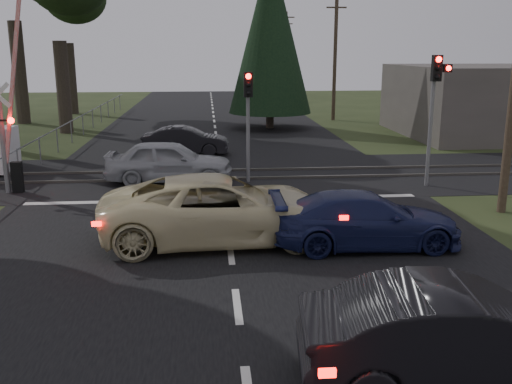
{
  "coord_description": "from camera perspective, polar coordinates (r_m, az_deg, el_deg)",
  "views": [
    {
      "loc": [
        -0.52,
        -10.24,
        4.86
      ],
      "look_at": [
        0.71,
        3.98,
        1.3
      ],
      "focal_mm": 40.0,
      "sensor_mm": 36.0,
      "label": 1
    }
  ],
  "objects": [
    {
      "name": "silver_car",
      "position": [
        21.62,
        -8.68,
        3.02
      ],
      "size": [
        4.77,
        2.07,
        1.6
      ],
      "primitive_type": "imported",
      "rotation": [
        0.0,
        0.0,
        1.53
      ],
      "color": "#A1A4A9",
      "rests_on": "ground"
    },
    {
      "name": "rail_corridor",
      "position": [
        22.77,
        -3.52,
        1.67
      ],
      "size": [
        120.0,
        8.0,
        0.01
      ],
      "primitive_type": "cube",
      "color": "black",
      "rests_on": "ground"
    },
    {
      "name": "traffic_signal_right",
      "position": [
        21.36,
        17.5,
        9.22
      ],
      "size": [
        0.68,
        0.48,
        4.7
      ],
      "color": "slate",
      "rests_on": "ground"
    },
    {
      "name": "conifer_tree",
      "position": [
        36.48,
        1.44,
        15.77
      ],
      "size": [
        5.2,
        5.2,
        11.0
      ],
      "color": "#473D33",
      "rests_on": "ground"
    },
    {
      "name": "stop_line",
      "position": [
        19.07,
        -3.22,
        -0.74
      ],
      "size": [
        13.0,
        0.35,
        0.0
      ],
      "primitive_type": "cube",
      "color": "silver",
      "rests_on": "ground"
    },
    {
      "name": "fence_left",
      "position": [
        33.89,
        -17.36,
        5.12
      ],
      "size": [
        0.1,
        36.0,
        1.2
      ],
      "primitive_type": null,
      "color": "slate",
      "rests_on": "ground"
    },
    {
      "name": "utility_pole_mid",
      "position": [
        41.24,
        7.92,
        13.68
      ],
      "size": [
        1.8,
        0.26,
        9.0
      ],
      "color": "#4C3D2D",
      "rests_on": "ground"
    },
    {
      "name": "blue_sedan",
      "position": [
        14.65,
        10.88,
        -2.76
      ],
      "size": [
        4.82,
        2.0,
        1.39
      ],
      "primitive_type": "imported",
      "rotation": [
        0.0,
        0.0,
        1.56
      ],
      "color": "#181E49",
      "rests_on": "ground"
    },
    {
      "name": "road",
      "position": [
        20.82,
        -3.37,
        0.49
      ],
      "size": [
        14.0,
        100.0,
        0.01
      ],
      "primitive_type": "cube",
      "color": "black",
      "rests_on": "ground"
    },
    {
      "name": "crossing_signal",
      "position": [
        21.32,
        -23.47,
        5.3
      ],
      "size": [
        1.62,
        0.38,
        6.96
      ],
      "color": "slate",
      "rests_on": "ground"
    },
    {
      "name": "ground",
      "position": [
        11.35,
        -1.88,
        -11.36
      ],
      "size": [
        120.0,
        120.0,
        0.0
      ],
      "primitive_type": "plane",
      "color": "#263216",
      "rests_on": "ground"
    },
    {
      "name": "dark_hatchback",
      "position": [
        9.05,
        20.14,
        -13.64
      ],
      "size": [
        4.93,
        2.12,
        1.58
      ],
      "primitive_type": "imported",
      "rotation": [
        0.0,
        0.0,
        1.48
      ],
      "color": "black",
      "rests_on": "ground"
    },
    {
      "name": "utility_pole_far",
      "position": [
        65.86,
        3.02,
        13.86
      ],
      "size": [
        1.8,
        0.26,
        9.0
      ],
      "color": "#4C3D2D",
      "rests_on": "ground"
    },
    {
      "name": "dark_car_far",
      "position": [
        27.39,
        -7.05,
        5.09
      ],
      "size": [
        4.16,
        1.71,
        1.34
      ],
      "primitive_type": "imported",
      "rotation": [
        0.0,
        0.0,
        1.5
      ],
      "color": "black",
      "rests_on": "ground"
    },
    {
      "name": "rail_near",
      "position": [
        21.98,
        -3.47,
        1.34
      ],
      "size": [
        120.0,
        0.12,
        0.1
      ],
      "primitive_type": "cube",
      "color": "#59544C",
      "rests_on": "ground"
    },
    {
      "name": "rail_far",
      "position": [
        23.54,
        -3.57,
        2.19
      ],
      "size": [
        120.0,
        0.12,
        0.1
      ],
      "primitive_type": "cube",
      "color": "#59544C",
      "rests_on": "ground"
    },
    {
      "name": "cream_coupe",
      "position": [
        14.79,
        -3.52,
        -1.71
      ],
      "size": [
        6.33,
        3.17,
        1.72
      ],
      "primitive_type": "imported",
      "rotation": [
        0.0,
        0.0,
        1.62
      ],
      "color": "beige",
      "rests_on": "ground"
    },
    {
      "name": "traffic_signal_center",
      "position": [
        21.07,
        -0.79,
        8.41
      ],
      "size": [
        0.32,
        0.48,
        4.1
      ],
      "color": "slate",
      "rests_on": "ground"
    }
  ]
}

